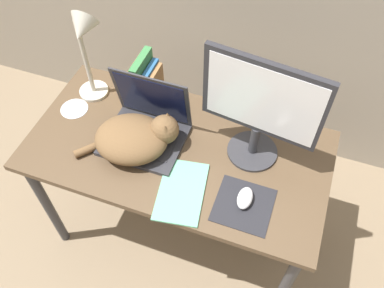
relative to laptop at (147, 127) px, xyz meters
name	(u,v)px	position (x,y,z in m)	size (l,w,h in m)	color
ground_plane	(159,281)	(0.14, -0.33, -0.77)	(12.00, 12.00, 0.00)	#847056
desk	(178,160)	(0.14, -0.02, -0.14)	(1.23, 0.63, 0.72)	brown
laptop	(147,127)	(0.00, 0.00, 0.00)	(0.32, 0.27, 0.28)	#2D2D33
cat	(136,138)	(-0.01, -0.07, 0.02)	(0.38, 0.31, 0.16)	brown
external_monitor	(261,108)	(0.43, 0.06, 0.21)	(0.44, 0.20, 0.47)	#333338
mousepad	(244,205)	(0.46, -0.18, -0.05)	(0.21, 0.21, 0.00)	#232328
computer_mouse	(245,198)	(0.46, -0.16, -0.03)	(0.06, 0.10, 0.04)	silver
book_row	(146,83)	(-0.08, 0.19, 0.05)	(0.11, 0.16, 0.24)	gold
desk_lamp	(84,43)	(-0.29, 0.12, 0.25)	(0.17, 0.17, 0.46)	beige
notepad	(181,191)	(0.23, -0.21, -0.05)	(0.21, 0.30, 0.01)	#6BBC93
cd_disc	(74,109)	(-0.36, 0.03, -0.05)	(0.12, 0.12, 0.00)	silver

